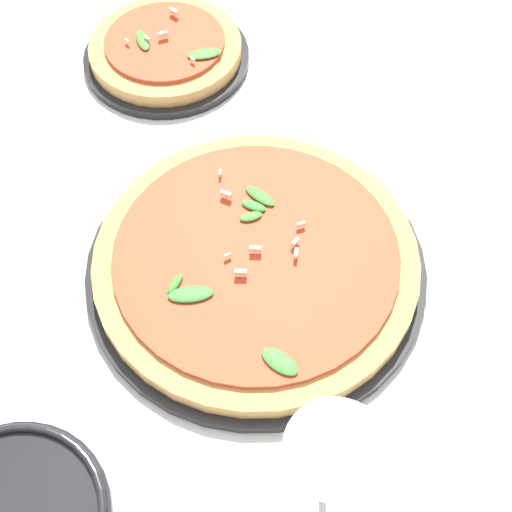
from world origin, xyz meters
TOP-DOWN VIEW (x-y plane):
  - ground_plane at (0.00, 0.00)m, footprint 6.00×6.00m
  - pizza_arugula_main at (0.04, -0.03)m, footprint 0.37×0.37m
  - pizza_personal_side at (-0.09, -0.37)m, footprint 0.22×0.22m
  - wine_glass at (0.15, 0.19)m, footprint 0.08×0.08m

SIDE VIEW (x-z plane):
  - ground_plane at x=0.00m, z-range 0.00..0.00m
  - pizza_personal_side at x=-0.09m, z-range -0.01..0.04m
  - pizza_arugula_main at x=0.04m, z-range -0.01..0.04m
  - wine_glass at x=0.15m, z-range 0.03..0.17m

